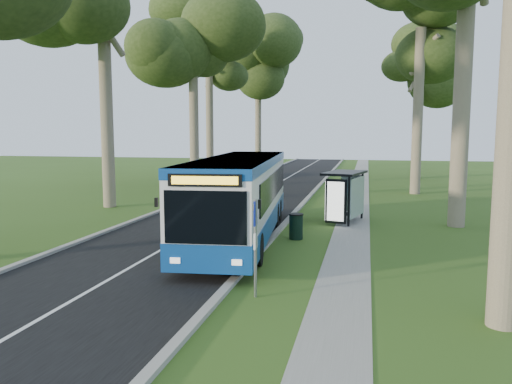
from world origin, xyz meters
TOP-DOWN VIEW (x-y plane):
  - ground at (0.00, 0.00)m, footprint 120.00×120.00m
  - road at (-3.50, 10.00)m, footprint 7.00×100.00m
  - kerb_east at (0.00, 10.00)m, footprint 0.25×100.00m
  - kerb_west at (-7.00, 10.00)m, footprint 0.25×100.00m
  - centre_line at (-3.50, 10.00)m, footprint 0.12×100.00m
  - footpath at (3.00, 10.00)m, footprint 1.50×100.00m
  - bus at (-1.20, 1.24)m, footprint 3.67×12.28m
  - bus_stop_sign at (0.87, -5.30)m, footprint 0.09×0.35m
  - bus_shelter at (2.70, 5.74)m, footprint 2.09×3.01m
  - litter_bin at (0.91, 1.82)m, footprint 0.58×0.58m
  - car_white at (-7.79, 26.66)m, footprint 2.84×5.30m
  - car_silver at (-9.10, 27.55)m, footprint 2.90×5.03m
  - tree_west_c at (-9.00, 18.00)m, footprint 5.20×5.20m
  - tree_west_d at (-11.00, 28.00)m, footprint 5.20×5.20m
  - tree_west_e at (-8.50, 38.00)m, footprint 5.20×5.20m
  - tree_east_c at (6.80, 18.00)m, footprint 5.20×5.20m
  - tree_east_d at (8.00, 30.00)m, footprint 5.20×5.20m

SIDE VIEW (x-z plane):
  - ground at x=0.00m, z-range 0.00..0.00m
  - road at x=-3.50m, z-range 0.00..0.02m
  - footpath at x=3.00m, z-range 0.00..0.02m
  - centre_line at x=-3.50m, z-range 0.02..0.02m
  - kerb_east at x=0.00m, z-range 0.00..0.12m
  - kerb_west at x=-7.00m, z-range 0.00..0.12m
  - litter_bin at x=0.91m, z-range 0.01..1.02m
  - car_silver at x=-9.10m, z-range 0.00..1.57m
  - car_white at x=-7.79m, z-range 0.00..1.71m
  - bus_stop_sign at x=0.87m, z-range 0.31..2.83m
  - bus_shelter at x=2.70m, z-range 0.47..2.82m
  - bus at x=-1.20m, z-range 0.06..3.26m
  - tree_east_d at x=8.00m, z-range 3.59..18.48m
  - tree_east_c at x=6.80m, z-range 3.63..18.69m
  - tree_west_c at x=-9.00m, z-range 3.71..19.13m
  - tree_west_e at x=-8.50m, z-range 3.76..19.38m
  - tree_west_d at x=-11.00m, z-range 3.89..20.08m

